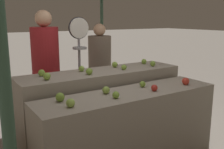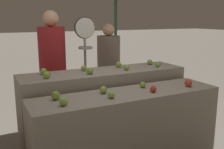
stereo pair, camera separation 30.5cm
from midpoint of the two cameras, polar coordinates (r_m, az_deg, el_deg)
name	(u,v)px [view 2 (the right image)]	position (r m, az deg, el deg)	size (l,w,h in m)	color
display_counter_front	(128,130)	(3.01, 6.43, -11.93)	(2.14, 0.55, 0.86)	gray
display_counter_back	(105,108)	(3.46, 0.99, -7.33)	(2.14, 0.55, 1.00)	gray
apple_front_0	(63,101)	(2.44, -7.01, -5.90)	(0.08, 0.08, 0.08)	#8EB247
apple_front_1	(111,95)	(2.64, 3.15, -4.52)	(0.07, 0.07, 0.07)	#7AA338
apple_front_2	(153,89)	(2.91, 11.93, -3.15)	(0.07, 0.07, 0.07)	#B72D23
apple_front_3	(188,83)	(3.25, 18.89, -1.81)	(0.09, 0.09, 0.09)	red
apple_front_4	(56,96)	(2.62, -8.94, -4.59)	(0.09, 0.09, 0.09)	#7AA338
apple_front_5	(103,90)	(2.80, 1.22, -3.41)	(0.08, 0.08, 0.08)	#8EB247
apple_front_6	(143,85)	(3.07, 9.55, -2.27)	(0.07, 0.07, 0.07)	#7AA338
apple_back_0	(47,75)	(2.94, -11.20, -0.12)	(0.08, 0.08, 0.08)	#84AD3D
apple_back_1	(90,71)	(3.11, -2.06, 0.75)	(0.08, 0.08, 0.08)	#7AA338
apple_back_2	(127,68)	(3.37, 5.78, 1.50)	(0.07, 0.07, 0.07)	#84AD3D
apple_back_3	(158,64)	(3.65, 12.30, 2.15)	(0.08, 0.08, 0.08)	#7AA338
apple_back_4	(43,71)	(3.15, -12.05, 0.63)	(0.08, 0.08, 0.08)	#84AD3D
apple_back_5	(84,68)	(3.31, -3.54, 1.36)	(0.07, 0.07, 0.07)	#84AD3D
apple_back_6	(119,65)	(3.55, 3.91, 2.13)	(0.08, 0.08, 0.08)	#84AD3D
apple_back_7	(150,62)	(3.82, 10.50, 2.65)	(0.07, 0.07, 0.07)	#7AA338
produce_scale	(85,48)	(3.80, -3.57, 5.75)	(0.31, 0.20, 1.67)	#99999E
person_vendor_at_scale	(53,63)	(3.89, -10.64, 2.50)	(0.50, 0.50, 1.77)	#2D2D38
person_customer_left	(109,63)	(4.54, 1.18, 2.48)	(0.52, 0.52, 1.57)	#2D2D38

